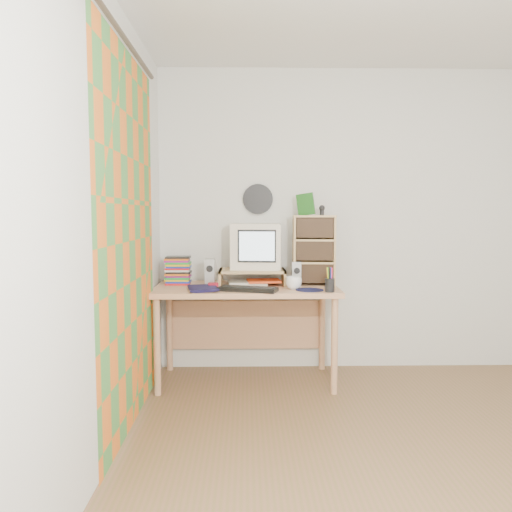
{
  "coord_description": "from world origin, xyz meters",
  "views": [
    {
      "loc": [
        -1.03,
        -2.43,
        1.31
      ],
      "look_at": [
        -0.95,
        1.33,
        0.99
      ],
      "focal_mm": 35.0,
      "sensor_mm": 36.0,
      "label": 1
    }
  ],
  "objects_px": {
    "crt_monitor": "(256,246)",
    "keyboard": "(248,289)",
    "desk": "(246,302)",
    "mug": "(294,283)",
    "diary": "(189,287)",
    "cd_rack": "(314,250)",
    "dvd_stack": "(178,268)"
  },
  "relations": [
    {
      "from": "diary",
      "to": "desk",
      "type": "bearing_deg",
      "value": 20.86
    },
    {
      "from": "desk",
      "to": "diary",
      "type": "distance_m",
      "value": 0.52
    },
    {
      "from": "mug",
      "to": "crt_monitor",
      "type": "bearing_deg",
      "value": 131.98
    },
    {
      "from": "dvd_stack",
      "to": "mug",
      "type": "xyz_separation_m",
      "value": [
        0.89,
        -0.27,
        -0.09
      ]
    },
    {
      "from": "cd_rack",
      "to": "keyboard",
      "type": "bearing_deg",
      "value": -142.86
    },
    {
      "from": "crt_monitor",
      "to": "keyboard",
      "type": "xyz_separation_m",
      "value": [
        -0.07,
        -0.39,
        -0.29
      ]
    },
    {
      "from": "keyboard",
      "to": "diary",
      "type": "bearing_deg",
      "value": -167.86
    },
    {
      "from": "desk",
      "to": "keyboard",
      "type": "bearing_deg",
      "value": -87.65
    },
    {
      "from": "mug",
      "to": "keyboard",
      "type": "bearing_deg",
      "value": -165.86
    },
    {
      "from": "mug",
      "to": "diary",
      "type": "xyz_separation_m",
      "value": [
        -0.78,
        -0.04,
        -0.02
      ]
    },
    {
      "from": "cd_rack",
      "to": "diary",
      "type": "distance_m",
      "value": 1.03
    },
    {
      "from": "crt_monitor",
      "to": "diary",
      "type": "height_order",
      "value": "crt_monitor"
    },
    {
      "from": "keyboard",
      "to": "cd_rack",
      "type": "distance_m",
      "value": 0.68
    },
    {
      "from": "desk",
      "to": "dvd_stack",
      "type": "xyz_separation_m",
      "value": [
        -0.54,
        0.06,
        0.27
      ]
    },
    {
      "from": "desk",
      "to": "crt_monitor",
      "type": "xyz_separation_m",
      "value": [
        0.08,
        0.09,
        0.43
      ]
    },
    {
      "from": "cd_rack",
      "to": "mug",
      "type": "relative_size",
      "value": 4.58
    },
    {
      "from": "keyboard",
      "to": "cd_rack",
      "type": "bearing_deg",
      "value": 50.37
    },
    {
      "from": "crt_monitor",
      "to": "cd_rack",
      "type": "xyz_separation_m",
      "value": [
        0.46,
        -0.05,
        -0.03
      ]
    },
    {
      "from": "crt_monitor",
      "to": "dvd_stack",
      "type": "bearing_deg",
      "value": -171.1
    },
    {
      "from": "mug",
      "to": "desk",
      "type": "bearing_deg",
      "value": 148.89
    },
    {
      "from": "keyboard",
      "to": "diary",
      "type": "relative_size",
      "value": 1.68
    },
    {
      "from": "mug",
      "to": "cd_rack",
      "type": "bearing_deg",
      "value": 53.38
    },
    {
      "from": "crt_monitor",
      "to": "dvd_stack",
      "type": "relative_size",
      "value": 1.42
    },
    {
      "from": "mug",
      "to": "diary",
      "type": "height_order",
      "value": "mug"
    },
    {
      "from": "desk",
      "to": "mug",
      "type": "height_order",
      "value": "mug"
    },
    {
      "from": "desk",
      "to": "mug",
      "type": "distance_m",
      "value": 0.45
    },
    {
      "from": "dvd_stack",
      "to": "cd_rack",
      "type": "bearing_deg",
      "value": -0.85
    },
    {
      "from": "crt_monitor",
      "to": "mug",
      "type": "relative_size",
      "value": 3.17
    },
    {
      "from": "mug",
      "to": "diary",
      "type": "bearing_deg",
      "value": -176.88
    },
    {
      "from": "crt_monitor",
      "to": "cd_rack",
      "type": "relative_size",
      "value": 0.69
    },
    {
      "from": "crt_monitor",
      "to": "dvd_stack",
      "type": "height_order",
      "value": "crt_monitor"
    },
    {
      "from": "desk",
      "to": "dvd_stack",
      "type": "bearing_deg",
      "value": 173.81
    }
  ]
}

